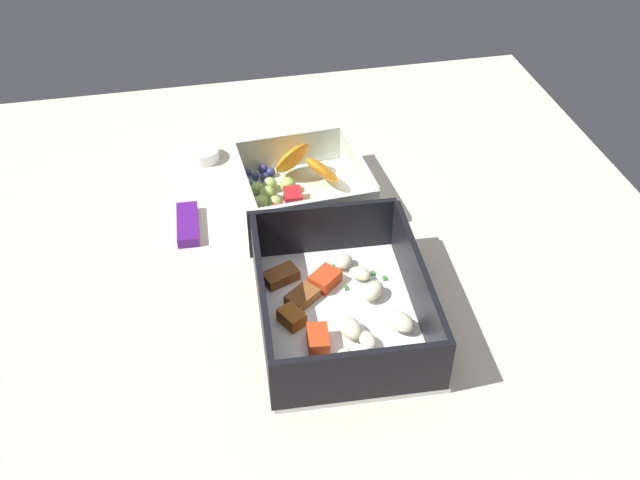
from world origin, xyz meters
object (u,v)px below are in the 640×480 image
(fruit_bowl, at_px, (299,186))
(candy_bar, at_px, (188,224))
(pasta_container, at_px, (340,304))
(paper_cup_liner, at_px, (203,154))

(fruit_bowl, height_order, candy_bar, fruit_bowl)
(pasta_container, relative_size, candy_bar, 3.09)
(pasta_container, xyz_separation_m, fruit_bowl, (0.20, 0.00, -0.00))
(pasta_container, xyz_separation_m, paper_cup_liner, (0.31, 0.11, -0.01))
(pasta_container, bearing_deg, fruit_bowl, 4.04)
(candy_bar, bearing_deg, paper_cup_liner, -11.66)
(fruit_bowl, bearing_deg, candy_bar, 102.39)
(fruit_bowl, xyz_separation_m, candy_bar, (-0.03, 0.13, -0.01))
(pasta_container, height_order, paper_cup_liner, pasta_container)
(fruit_bowl, xyz_separation_m, paper_cup_liner, (0.11, 0.11, -0.01))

